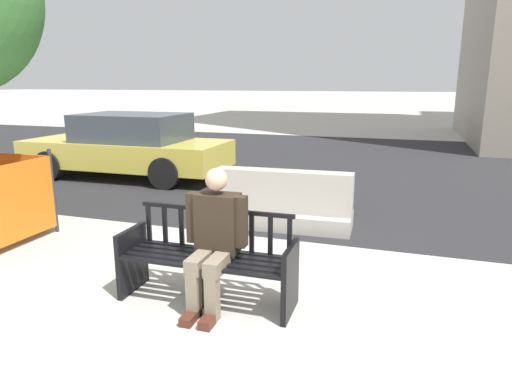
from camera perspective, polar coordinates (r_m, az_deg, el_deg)
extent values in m
plane|color=#B7B2A8|center=(3.96, -8.77, -18.26)|extent=(200.00, 200.00, 0.00)
cube|color=#28282B|center=(11.96, 10.42, 3.40)|extent=(120.00, 12.00, 0.01)
cube|color=black|center=(4.82, -15.22, -8.17)|extent=(0.06, 0.51, 0.66)
cube|color=black|center=(4.22, 4.31, -10.97)|extent=(0.06, 0.51, 0.66)
cube|color=black|center=(4.50, -6.12, -10.85)|extent=(0.04, 0.32, 0.45)
cube|color=black|center=(4.22, -7.46, -9.29)|extent=(1.60, 0.09, 0.02)
cube|color=black|center=(4.31, -6.82, -8.74)|extent=(1.60, 0.09, 0.02)
cube|color=black|center=(4.41, -6.20, -8.20)|extent=(1.60, 0.09, 0.02)
cube|color=black|center=(4.51, -5.61, -7.69)|extent=(1.60, 0.09, 0.02)
cube|color=black|center=(4.61, -5.05, -7.20)|extent=(1.60, 0.09, 0.02)
cube|color=black|center=(4.49, -5.11, -2.23)|extent=(1.60, 0.06, 0.04)
cube|color=black|center=(4.87, -13.25, -3.83)|extent=(0.04, 0.03, 0.38)
cube|color=black|center=(4.78, -11.31, -4.06)|extent=(0.04, 0.03, 0.38)
cube|color=black|center=(4.70, -9.30, -4.30)|extent=(0.04, 0.03, 0.38)
cube|color=black|center=(4.62, -7.21, -4.54)|extent=(0.04, 0.03, 0.38)
cube|color=black|center=(4.55, -5.05, -4.78)|extent=(0.04, 0.03, 0.38)
cube|color=black|center=(4.48, -2.83, -5.02)|extent=(0.04, 0.03, 0.38)
cube|color=black|center=(4.42, -0.54, -5.26)|extent=(0.04, 0.03, 0.38)
cube|color=black|center=(4.37, 1.81, -5.50)|extent=(0.04, 0.03, 0.38)
cube|color=black|center=(4.33, 4.21, -5.73)|extent=(0.04, 0.03, 0.38)
cube|color=black|center=(4.70, -15.59, -4.69)|extent=(0.06, 0.46, 0.03)
cube|color=black|center=(4.08, 4.32, -7.05)|extent=(0.06, 0.46, 0.03)
cube|color=#2D2319|center=(4.32, -4.75, -3.82)|extent=(0.40, 0.25, 0.56)
sphere|color=tan|center=(4.19, -4.97, 1.58)|extent=(0.21, 0.21, 0.21)
cube|color=#7F705B|center=(4.27, -6.93, -8.52)|extent=(0.15, 0.44, 0.14)
cube|color=#7F705B|center=(4.20, -4.66, -8.83)|extent=(0.15, 0.44, 0.14)
cube|color=#7F705B|center=(4.23, -7.79, -12.53)|extent=(0.11, 0.11, 0.45)
cube|color=#7F705B|center=(4.16, -5.49, -12.92)|extent=(0.11, 0.11, 0.45)
cube|color=#4C2319|center=(4.25, -8.19, -15.21)|extent=(0.11, 0.26, 0.08)
cube|color=#4C2319|center=(4.19, -5.88, -15.65)|extent=(0.11, 0.26, 0.08)
cube|color=#2D2319|center=(4.38, -7.89, -3.12)|extent=(0.09, 0.12, 0.48)
cube|color=#2D2319|center=(4.20, -1.81, -3.73)|extent=(0.09, 0.12, 0.48)
cube|color=#ADA89E|center=(6.74, 3.36, -3.33)|extent=(2.03, 0.77, 0.24)
cube|color=#ADA89E|center=(6.63, 3.41, 0.15)|extent=(2.01, 0.39, 0.60)
cylinder|color=#2D2D33|center=(6.97, -24.01, 0.10)|extent=(0.05, 0.05, 1.19)
cube|color=orange|center=(7.40, -27.62, 0.45)|extent=(1.25, 0.03, 1.00)
cube|color=orange|center=(6.54, -27.65, -1.12)|extent=(0.03, 1.25, 1.00)
cube|color=#DBC64C|center=(10.58, -15.83, 4.74)|extent=(4.51, 1.86, 0.56)
cube|color=#38424C|center=(10.41, -15.20, 7.82)|extent=(2.25, 1.61, 0.58)
cylinder|color=black|center=(10.80, -24.43, 3.01)|extent=(0.64, 0.23, 0.64)
cylinder|color=black|center=(12.09, -19.12, 4.50)|extent=(0.64, 0.23, 0.64)
cylinder|color=black|center=(9.19, -11.34, 2.31)|extent=(0.64, 0.23, 0.64)
cylinder|color=black|center=(10.68, -6.98, 4.04)|extent=(0.64, 0.23, 0.64)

